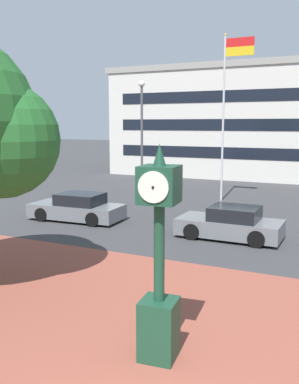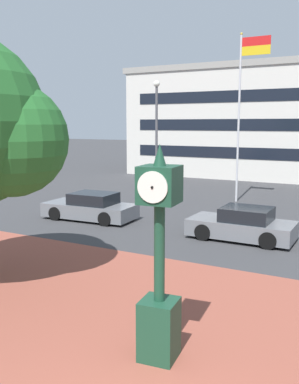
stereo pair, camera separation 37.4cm
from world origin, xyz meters
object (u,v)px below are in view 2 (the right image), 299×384
at_px(street_lamp_post, 157,129).
at_px(street_clock, 159,271).
at_px(flagpole_primary, 242,104).
at_px(car_street_mid, 91,207).
at_px(car_street_far, 242,225).

bearing_deg(street_lamp_post, street_clock, -62.31).
height_order(street_clock, flagpole_primary, flagpole_primary).
height_order(street_clock, car_street_mid, street_clock).
relative_size(car_street_mid, street_lamp_post, 0.65).
xyz_separation_m(street_clock, flagpole_primary, (-3.58, 17.16, 3.81)).
bearing_deg(car_street_mid, flagpole_primary, -34.48).
distance_m(street_clock, car_street_mid, 12.53).
relative_size(street_clock, street_lamp_post, 0.60).
xyz_separation_m(car_street_mid, street_lamp_post, (0.52, 5.70, 3.61)).
relative_size(street_clock, flagpole_primary, 0.44).
xyz_separation_m(street_clock, car_street_mid, (-8.37, 9.25, -1.18)).
bearing_deg(car_street_far, street_lamp_post, 49.88).
distance_m(street_clock, street_lamp_post, 17.07).
height_order(street_clock, car_street_far, street_clock).
bearing_deg(flagpole_primary, street_clock, -78.23).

